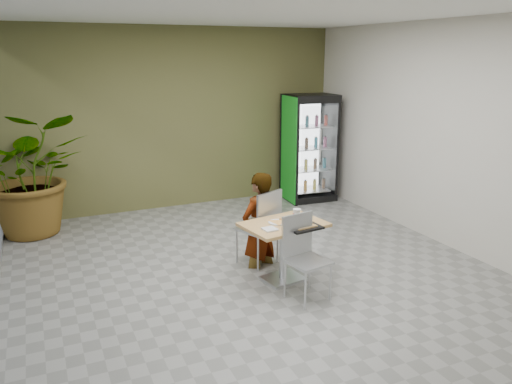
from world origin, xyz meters
The scene contains 12 objects.
ground centered at (0.00, 0.00, 0.00)m, with size 7.00×7.00×0.00m, color gray.
room_envelope centered at (0.00, 0.00, 1.60)m, with size 6.00×7.00×3.20m, color silver, non-canonical shape.
dining_table centered at (0.27, -0.14, 0.54)m, with size 1.05×0.82×0.75m.
chair_far centered at (0.24, 0.40, 0.60)m, with size 0.60×0.60×1.03m.
chair_near centered at (0.28, -0.58, 0.57)m, with size 0.50×0.50×0.97m.
seated_woman centered at (0.20, 0.45, 0.48)m, with size 0.58×0.37×1.56m, color black.
pizza_plate centered at (0.21, -0.10, 0.77)m, with size 0.32×0.31×0.03m.
soda_cup centered at (0.42, -0.17, 0.83)m, with size 0.10×0.10×0.17m.
napkin_stack centered at (0.01, -0.29, 0.76)m, with size 0.15×0.15×0.02m, color silver.
cafeteria_tray centered at (0.39, -0.40, 0.76)m, with size 0.40×0.29×0.02m, color black.
beverage_fridge centered at (2.37, 2.90, 1.00)m, with size 0.96×0.76×2.00m.
potted_plant centered at (-2.47, 2.96, 0.96)m, with size 1.72×1.49×1.91m, color #2B6D2F.
Camera 1 is at (-2.36, -5.20, 2.72)m, focal length 35.00 mm.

